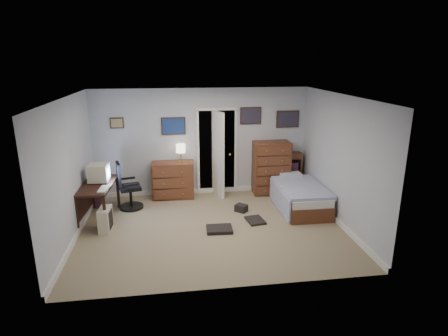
% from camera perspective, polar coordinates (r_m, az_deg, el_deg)
% --- Properties ---
extents(floor, '(5.00, 4.00, 0.02)m').
position_cam_1_polar(floor, '(7.32, -1.87, -9.12)').
color(floor, '#83755A').
rests_on(floor, ground).
extents(computer_desk, '(0.69, 1.34, 0.75)m').
position_cam_1_polar(computer_desk, '(7.89, -19.30, -3.54)').
color(computer_desk, black).
rests_on(computer_desk, floor).
extents(crt_monitor, '(0.41, 0.38, 0.36)m').
position_cam_1_polar(crt_monitor, '(7.90, -18.56, -0.72)').
color(crt_monitor, beige).
rests_on(crt_monitor, computer_desk).
extents(keyboard, '(0.18, 0.41, 0.02)m').
position_cam_1_polar(keyboard, '(7.45, -17.90, -3.07)').
color(keyboard, beige).
rests_on(keyboard, computer_desk).
extents(pc_tower, '(0.23, 0.43, 0.45)m').
position_cam_1_polar(pc_tower, '(7.46, -17.62, -7.46)').
color(pc_tower, beige).
rests_on(pc_tower, floor).
extents(office_chair, '(0.61, 0.61, 1.05)m').
position_cam_1_polar(office_chair, '(8.30, -14.48, -3.40)').
color(office_chair, black).
rests_on(office_chair, floor).
extents(media_stack, '(0.18, 0.18, 0.83)m').
position_cam_1_polar(media_stack, '(8.56, -18.61, -3.09)').
color(media_stack, maroon).
rests_on(media_stack, floor).
extents(low_dresser, '(0.99, 0.54, 0.85)m').
position_cam_1_polar(low_dresser, '(8.78, -7.76, -1.79)').
color(low_dresser, brown).
rests_on(low_dresser, floor).
extents(table_lamp, '(0.23, 0.23, 0.41)m').
position_cam_1_polar(table_lamp, '(8.58, -6.61, 2.89)').
color(table_lamp, gold).
rests_on(table_lamp, low_dresser).
extents(doorway, '(0.96, 1.12, 2.05)m').
position_cam_1_polar(doorway, '(9.16, -1.33, 2.88)').
color(doorway, black).
rests_on(doorway, floor).
extents(tall_dresser, '(0.87, 0.52, 1.26)m').
position_cam_1_polar(tall_dresser, '(9.00, 7.18, 0.05)').
color(tall_dresser, brown).
rests_on(tall_dresser, floor).
extents(headboard_bookcase, '(1.05, 0.28, 0.95)m').
position_cam_1_polar(headboard_bookcase, '(9.20, 8.47, -0.45)').
color(headboard_bookcase, brown).
rests_on(headboard_bookcase, floor).
extents(bed, '(0.97, 1.77, 0.58)m').
position_cam_1_polar(bed, '(8.31, 11.31, -4.14)').
color(bed, brown).
rests_on(bed, floor).
extents(wall_posters, '(4.38, 0.04, 0.60)m').
position_cam_1_polar(wall_posters, '(8.75, 0.32, 7.23)').
color(wall_posters, '#331E11').
rests_on(wall_posters, floor).
extents(floor_clutter, '(1.21, 1.21, 0.15)m').
position_cam_1_polar(floor_clutter, '(7.50, 1.65, -8.03)').
color(floor_clutter, black).
rests_on(floor_clutter, floor).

